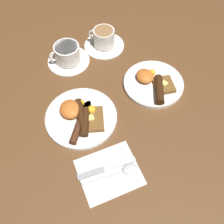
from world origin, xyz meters
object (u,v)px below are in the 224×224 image
(breakfast_plate_far, at_px, (154,83))
(knife, at_px, (103,169))
(spoon, at_px, (125,171))
(teacup_far, at_px, (104,40))
(teacup_near, at_px, (67,55))
(breakfast_plate_near, at_px, (81,116))

(breakfast_plate_far, bearing_deg, knife, -55.06)
(breakfast_plate_far, height_order, spoon, breakfast_plate_far)
(spoon, bearing_deg, knife, 157.46)
(breakfast_plate_far, xyz_separation_m, teacup_far, (-0.26, -0.07, 0.02))
(teacup_near, bearing_deg, knife, -8.68)
(teacup_far, relative_size, knife, 0.89)
(breakfast_plate_near, distance_m, breakfast_plate_far, 0.29)
(knife, bearing_deg, spoon, -23.47)
(breakfast_plate_near, height_order, spoon, breakfast_plate_near)
(breakfast_plate_far, bearing_deg, breakfast_plate_near, -86.92)
(knife, height_order, spoon, spoon)
(teacup_far, distance_m, knife, 0.52)
(teacup_far, bearing_deg, knife, -25.82)
(teacup_far, height_order, knife, teacup_far)
(teacup_near, xyz_separation_m, teacup_far, (-0.02, 0.16, -0.00))
(knife, bearing_deg, breakfast_plate_near, 94.08)
(teacup_near, relative_size, teacup_far, 1.00)
(breakfast_plate_near, relative_size, teacup_far, 1.47)
(knife, distance_m, spoon, 0.06)
(spoon, bearing_deg, teacup_near, 96.49)
(teacup_near, bearing_deg, breakfast_plate_far, 42.51)
(breakfast_plate_near, bearing_deg, knife, -3.44)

